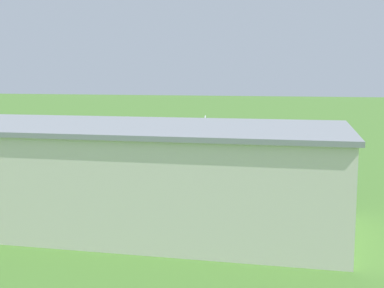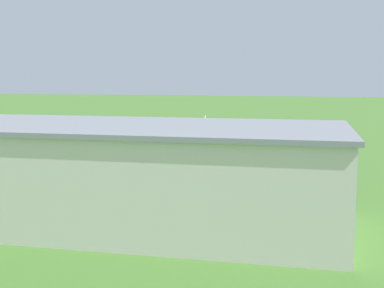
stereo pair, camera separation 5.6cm
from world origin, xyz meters
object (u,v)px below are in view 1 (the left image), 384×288
Objects in this scene: hangar at (125,174)px; car_green at (29,169)px; person_walking_on_apron at (229,173)px; person_at_fence_line at (213,173)px; person_by_parked_cars at (292,173)px; biplane at (207,128)px.

hangar reaches higher than car_green.
person_at_fence_line is at bearing 12.85° from person_walking_on_apron.
person_walking_on_apron is at bearing -172.48° from car_green.
person_by_parked_cars is at bearing -167.72° from person_at_fence_line.
car_green is at bearing 7.08° from person_at_fence_line.
person_walking_on_apron reaches higher than person_by_parked_cars.
person_at_fence_line is 1.74m from person_walking_on_apron.
hangar reaches higher than person_at_fence_line.
hangar is at bearing 138.50° from car_green.
person_by_parked_cars is (-12.16, -19.93, -3.11)m from hangar.
hangar is at bearing 92.81° from biplane.
hangar is 23.53m from car_green.
person_walking_on_apron is at bearing 106.70° from biplane.
hangar is at bearing 58.61° from person_by_parked_cars.
person_by_parked_cars is (-14.28, 23.31, -2.22)m from biplane.
person_by_parked_cars is 0.99× the size of person_walking_on_apron.
biplane is at bearing -58.50° from person_by_parked_cars.
car_green is 22.97m from person_walking_on_apron.
biplane is 27.43m from person_by_parked_cars.
hangar reaches higher than person_walking_on_apron.
biplane reaches higher than person_by_parked_cars.
biplane is at bearing -87.19° from hangar.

